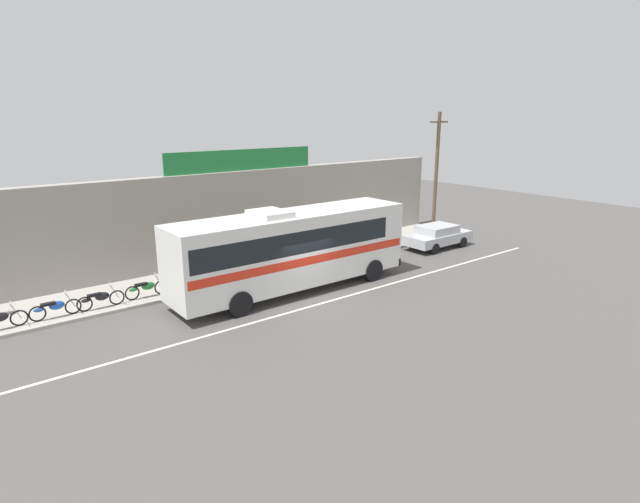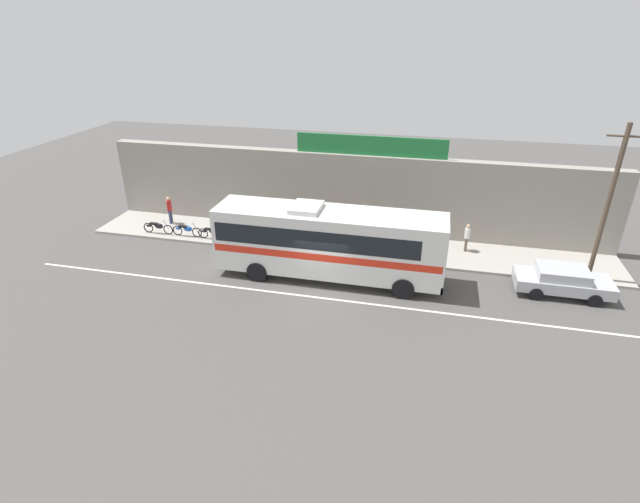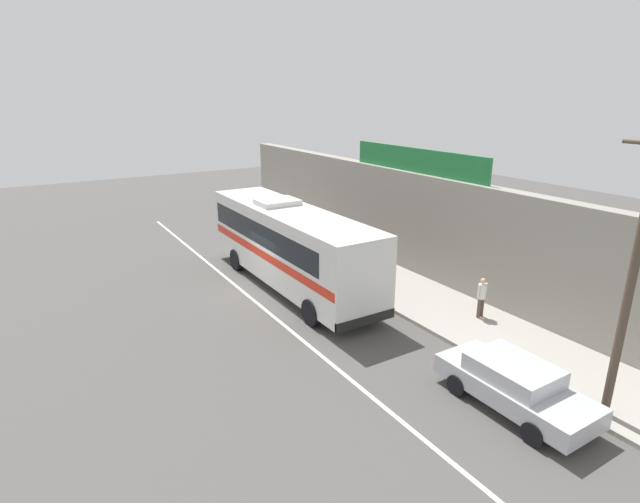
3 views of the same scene
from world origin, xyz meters
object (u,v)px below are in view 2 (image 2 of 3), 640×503
at_px(motorcycle_black, 157,227).
at_px(pedestrian_far_left, 361,233).
at_px(pedestrian_far_right, 169,208).
at_px(pedestrian_near_shop, 467,236).
at_px(motorcycle_purple, 186,230).
at_px(motorcycle_orange, 212,232).
at_px(parked_car, 563,280).
at_px(motorcycle_blue, 244,235).
at_px(intercity_bus, 327,240).
at_px(utility_pole, 608,203).

xyz_separation_m(motorcycle_black, pedestrian_far_left, (12.23, 0.72, 0.50)).
xyz_separation_m(pedestrian_far_right, pedestrian_near_shop, (17.98, 0.15, -0.11)).
distance_m(motorcycle_black, motorcycle_purple, 1.89).
distance_m(motorcycle_black, pedestrian_near_shop, 18.05).
distance_m(motorcycle_orange, pedestrian_near_shop, 14.51).
bearing_deg(parked_car, pedestrian_near_shop, 140.07).
bearing_deg(parked_car, motorcycle_blue, 173.55).
relative_size(intercity_bus, utility_pole, 1.46).
bearing_deg(motorcycle_blue, motorcycle_black, -178.72).
bearing_deg(motorcycle_orange, pedestrian_near_shop, 7.14).
distance_m(motorcycle_orange, pedestrian_far_right, 3.99).
xyz_separation_m(motorcycle_blue, motorcycle_purple, (-3.58, -0.10, 0.00)).
relative_size(utility_pole, pedestrian_far_right, 4.39).
height_order(intercity_bus, motorcycle_blue, intercity_bus).
bearing_deg(motorcycle_black, parked_car, -4.56).
distance_m(intercity_bus, motorcycle_orange, 8.09).
distance_m(motorcycle_orange, pedestrian_far_left, 8.72).
height_order(utility_pole, motorcycle_orange, utility_pole).
bearing_deg(motorcycle_purple, motorcycle_orange, -0.98).
bearing_deg(motorcycle_orange, motorcycle_purple, 179.02).
relative_size(pedestrian_far_right, pedestrian_near_shop, 1.11).
relative_size(pedestrian_far_left, pedestrian_near_shop, 1.01).
bearing_deg(motorcycle_orange, pedestrian_far_right, 155.26).
xyz_separation_m(intercity_bus, pedestrian_far_left, (1.20, 3.42, -1.01)).
bearing_deg(pedestrian_far_right, pedestrian_far_left, -4.29).
bearing_deg(motorcycle_black, utility_pole, -0.16).
bearing_deg(motorcycle_black, intercity_bus, -13.73).
xyz_separation_m(motorcycle_blue, motorcycle_black, (-5.47, -0.12, 0.00)).
distance_m(intercity_bus, motorcycle_purple, 9.65).
xyz_separation_m(motorcycle_orange, pedestrian_near_shop, (14.39, 1.80, 0.49)).
bearing_deg(utility_pole, intercity_bus, -168.38).
distance_m(utility_pole, motorcycle_blue, 18.69).
height_order(parked_car, pedestrian_far_left, pedestrian_far_left).
relative_size(intercity_bus, motorcycle_black, 5.81).
bearing_deg(motorcycle_orange, intercity_bus, -19.77).
distance_m(motorcycle_black, pedestrian_far_right, 1.75).
bearing_deg(pedestrian_near_shop, motorcycle_orange, -172.86).
height_order(parked_car, motorcycle_orange, parked_car).
xyz_separation_m(motorcycle_orange, pedestrian_far_left, (8.68, 0.73, 0.50)).
bearing_deg(pedestrian_far_left, pedestrian_far_right, 175.71).
relative_size(motorcycle_black, motorcycle_purple, 1.03).
bearing_deg(motorcycle_blue, motorcycle_purple, -178.36).
relative_size(intercity_bus, motorcycle_purple, 6.00).
xyz_separation_m(utility_pole, motorcycle_black, (-23.83, 0.07, -3.55)).
relative_size(motorcycle_black, pedestrian_far_left, 1.22).
distance_m(motorcycle_blue, motorcycle_purple, 3.58).
bearing_deg(motorcycle_orange, parked_car, -5.40).
xyz_separation_m(motorcycle_orange, motorcycle_purple, (-1.66, 0.03, 0.00)).
relative_size(motorcycle_blue, motorcycle_purple, 1.00).
relative_size(motorcycle_orange, pedestrian_near_shop, 1.18).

